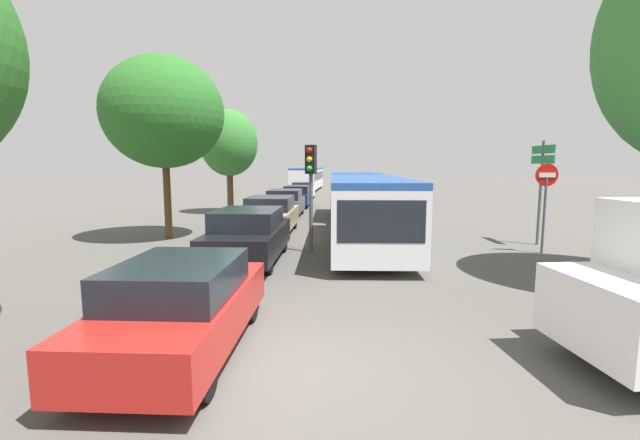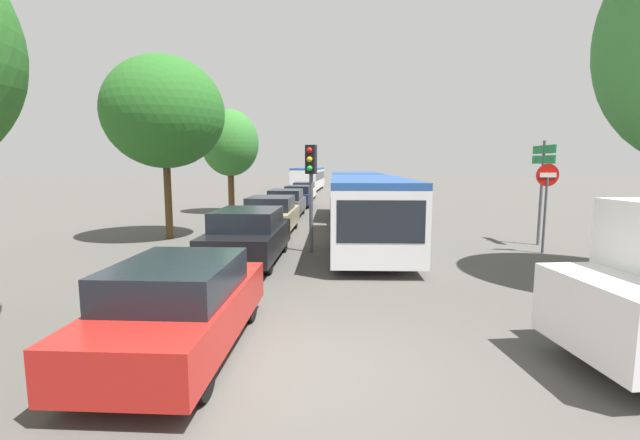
{
  "view_description": "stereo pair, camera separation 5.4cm",
  "coord_description": "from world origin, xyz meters",
  "px_view_note": "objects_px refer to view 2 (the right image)",
  "views": [
    {
      "loc": [
        0.43,
        -5.6,
        2.81
      ],
      "look_at": [
        0.2,
        6.66,
        1.2
      ],
      "focal_mm": 24.0,
      "sensor_mm": 36.0,
      "label": 1
    },
    {
      "loc": [
        0.49,
        -5.6,
        2.81
      ],
      "look_at": [
        0.2,
        6.66,
        1.2
      ],
      "focal_mm": 24.0,
      "sensor_mm": 36.0,
      "label": 2
    }
  ],
  "objects_px": {
    "queued_car_black": "(249,235)",
    "direction_sign_post": "(543,172)",
    "articulated_bus": "(360,199)",
    "queued_car_red": "(180,306)",
    "traffic_light": "(311,174)",
    "tree_left_far": "(230,143)",
    "queued_car_graphite": "(286,203)",
    "queued_car_white": "(304,191)",
    "no_entry_sign": "(546,194)",
    "tree_left_mid": "(166,116)",
    "queued_car_navy": "(298,196)",
    "city_bus_rear": "(309,177)",
    "queued_car_tan": "(271,215)"
  },
  "relations": [
    {
      "from": "queued_car_black",
      "to": "direction_sign_post",
      "type": "bearing_deg",
      "value": -71.98
    },
    {
      "from": "articulated_bus",
      "to": "queued_car_red",
      "type": "distance_m",
      "value": 12.38
    },
    {
      "from": "traffic_light",
      "to": "tree_left_far",
      "type": "height_order",
      "value": "tree_left_far"
    },
    {
      "from": "articulated_bus",
      "to": "queued_car_graphite",
      "type": "relative_size",
      "value": 3.75
    },
    {
      "from": "queued_car_graphite",
      "to": "tree_left_far",
      "type": "xyz_separation_m",
      "value": [
        -3.35,
        1.83,
        3.24
      ]
    },
    {
      "from": "queued_car_graphite",
      "to": "traffic_light",
      "type": "distance_m",
      "value": 9.57
    },
    {
      "from": "queued_car_white",
      "to": "no_entry_sign",
      "type": "distance_m",
      "value": 22.4
    },
    {
      "from": "no_entry_sign",
      "to": "tree_left_mid",
      "type": "height_order",
      "value": "tree_left_mid"
    },
    {
      "from": "queued_car_black",
      "to": "traffic_light",
      "type": "relative_size",
      "value": 1.31
    },
    {
      "from": "queued_car_graphite",
      "to": "queued_car_red",
      "type": "bearing_deg",
      "value": -177.75
    },
    {
      "from": "traffic_light",
      "to": "no_entry_sign",
      "type": "relative_size",
      "value": 1.21
    },
    {
      "from": "queued_car_navy",
      "to": "tree_left_mid",
      "type": "height_order",
      "value": "tree_left_mid"
    },
    {
      "from": "queued_car_graphite",
      "to": "direction_sign_post",
      "type": "xyz_separation_m",
      "value": [
        9.64,
        -7.83,
        1.81
      ]
    },
    {
      "from": "city_bus_rear",
      "to": "queued_car_navy",
      "type": "bearing_deg",
      "value": -175.94
    },
    {
      "from": "direction_sign_post",
      "to": "queued_car_white",
      "type": "bearing_deg",
      "value": -66.18
    },
    {
      "from": "city_bus_rear",
      "to": "queued_car_navy",
      "type": "xyz_separation_m",
      "value": [
        0.15,
        -17.66,
        -0.68
      ]
    },
    {
      "from": "queued_car_white",
      "to": "tree_left_far",
      "type": "distance_m",
      "value": 10.67
    },
    {
      "from": "queued_car_black",
      "to": "queued_car_navy",
      "type": "relative_size",
      "value": 1.1
    },
    {
      "from": "queued_car_white",
      "to": "queued_car_red",
      "type": "bearing_deg",
      "value": -178.55
    },
    {
      "from": "direction_sign_post",
      "to": "tree_left_mid",
      "type": "relative_size",
      "value": 0.54
    },
    {
      "from": "articulated_bus",
      "to": "direction_sign_post",
      "type": "distance_m",
      "value": 6.85
    },
    {
      "from": "queued_car_tan",
      "to": "queued_car_white",
      "type": "relative_size",
      "value": 1.1
    },
    {
      "from": "city_bus_rear",
      "to": "direction_sign_post",
      "type": "distance_m",
      "value": 32.47
    },
    {
      "from": "queued_car_black",
      "to": "direction_sign_post",
      "type": "xyz_separation_m",
      "value": [
        9.63,
        2.8,
        1.78
      ]
    },
    {
      "from": "city_bus_rear",
      "to": "queued_car_black",
      "type": "height_order",
      "value": "city_bus_rear"
    },
    {
      "from": "city_bus_rear",
      "to": "traffic_light",
      "type": "relative_size",
      "value": 3.32
    },
    {
      "from": "queued_car_white",
      "to": "tree_left_mid",
      "type": "distance_m",
      "value": 18.94
    },
    {
      "from": "queued_car_red",
      "to": "queued_car_tan",
      "type": "distance_m",
      "value": 11.07
    },
    {
      "from": "queued_car_red",
      "to": "no_entry_sign",
      "type": "bearing_deg",
      "value": -48.79
    },
    {
      "from": "queued_car_tan",
      "to": "tree_left_far",
      "type": "distance_m",
      "value": 8.72
    },
    {
      "from": "queued_car_black",
      "to": "tree_left_mid",
      "type": "distance_m",
      "value": 6.52
    },
    {
      "from": "tree_left_mid",
      "to": "tree_left_far",
      "type": "distance_m",
      "value": 8.66
    },
    {
      "from": "queued_car_black",
      "to": "city_bus_rear",
      "type": "bearing_deg",
      "value": 1.66
    },
    {
      "from": "articulated_bus",
      "to": "traffic_light",
      "type": "distance_m",
      "value": 4.97
    },
    {
      "from": "queued_car_navy",
      "to": "tree_left_far",
      "type": "height_order",
      "value": "tree_left_far"
    },
    {
      "from": "queued_car_graphite",
      "to": "tree_left_far",
      "type": "relative_size",
      "value": 0.72
    },
    {
      "from": "city_bus_rear",
      "to": "tree_left_far",
      "type": "distance_m",
      "value": 21.79
    },
    {
      "from": "queued_car_red",
      "to": "traffic_light",
      "type": "bearing_deg",
      "value": -10.59
    },
    {
      "from": "articulated_bus",
      "to": "queued_car_white",
      "type": "bearing_deg",
      "value": -167.92
    },
    {
      "from": "queued_car_navy",
      "to": "traffic_light",
      "type": "xyz_separation_m",
      "value": [
        1.5,
        -14.77,
        1.79
      ]
    },
    {
      "from": "no_entry_sign",
      "to": "queued_car_white",
      "type": "bearing_deg",
      "value": -156.87
    },
    {
      "from": "queued_car_red",
      "to": "no_entry_sign",
      "type": "xyz_separation_m",
      "value": [
        8.96,
        7.36,
        1.16
      ]
    },
    {
      "from": "queued_car_red",
      "to": "queued_car_navy",
      "type": "bearing_deg",
      "value": 1.49
    },
    {
      "from": "tree_left_mid",
      "to": "tree_left_far",
      "type": "relative_size",
      "value": 1.14
    },
    {
      "from": "tree_left_far",
      "to": "articulated_bus",
      "type": "bearing_deg",
      "value": -43.45
    },
    {
      "from": "queued_car_tan",
      "to": "queued_car_graphite",
      "type": "relative_size",
      "value": 1.03
    },
    {
      "from": "city_bus_rear",
      "to": "queued_car_tan",
      "type": "distance_m",
      "value": 28.76
    },
    {
      "from": "queued_car_tan",
      "to": "traffic_light",
      "type": "height_order",
      "value": "traffic_light"
    },
    {
      "from": "tree_left_mid",
      "to": "tree_left_far",
      "type": "bearing_deg",
      "value": 87.92
    },
    {
      "from": "queued_car_graphite",
      "to": "traffic_light",
      "type": "relative_size",
      "value": 1.25
    }
  ]
}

